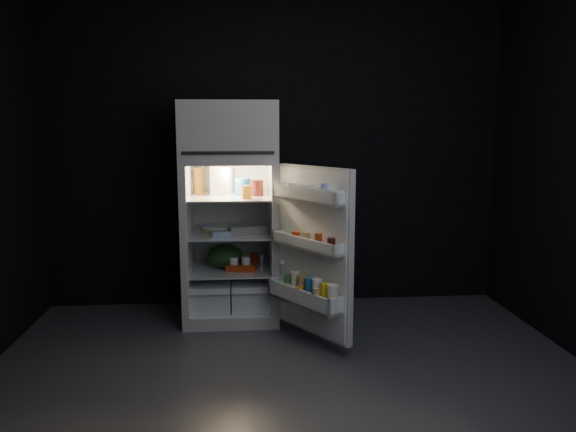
{
  "coord_description": "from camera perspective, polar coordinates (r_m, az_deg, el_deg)",
  "views": [
    {
      "loc": [
        -0.31,
        -3.26,
        1.59
      ],
      "look_at": [
        0.05,
        1.0,
        0.9
      ],
      "focal_mm": 35.0,
      "sensor_mm": 36.0,
      "label": 1
    }
  ],
  "objects": [
    {
      "name": "refrigerator",
      "position": [
        4.63,
        -5.9,
        1.23
      ],
      "size": [
        0.76,
        0.71,
        1.78
      ],
      "color": "silver",
      "rests_on": "ground"
    },
    {
      "name": "produce_bag",
      "position": [
        4.68,
        -6.41,
        -4.07
      ],
      "size": [
        0.3,
        0.26,
        0.2
      ],
      "primitive_type": "ellipsoid",
      "rotation": [
        0.0,
        0.0,
        0.02
      ],
      "color": "#193815",
      "rests_on": "refrigerator"
    },
    {
      "name": "floor",
      "position": [
        3.64,
        0.49,
        -16.72
      ],
      "size": [
        4.0,
        3.4,
        0.0
      ],
      "primitive_type": "cube",
      "color": "#48484D",
      "rests_on": "ground"
    },
    {
      "name": "small_can_red",
      "position": [
        4.81,
        -3.52,
        -4.31
      ],
      "size": [
        0.08,
        0.08,
        0.09
      ],
      "primitive_type": "cylinder",
      "rotation": [
        0.0,
        0.0,
        -0.26
      ],
      "color": "#AE330E",
      "rests_on": "refrigerator"
    },
    {
      "name": "amber_bottle",
      "position": [
        4.72,
        -9.06,
        3.53
      ],
      "size": [
        0.1,
        0.1,
        0.22
      ],
      "primitive_type": "cylinder",
      "rotation": [
        0.0,
        0.0,
        -0.19
      ],
      "color": "#AA691B",
      "rests_on": "refrigerator"
    },
    {
      "name": "pie",
      "position": [
        4.68,
        -6.91,
        -1.3
      ],
      "size": [
        0.42,
        0.42,
        0.04
      ],
      "primitive_type": "cylinder",
      "rotation": [
        0.0,
        0.0,
        -0.39
      ],
      "color": "#A18855",
      "rests_on": "refrigerator"
    },
    {
      "name": "fridge_door",
      "position": [
        4.02,
        2.43,
        -3.87
      ],
      "size": [
        0.55,
        0.71,
        1.22
      ],
      "color": "silver",
      "rests_on": "ground"
    },
    {
      "name": "wall_back",
      "position": [
        4.98,
        -1.31,
        6.4
      ],
      "size": [
        4.0,
        0.0,
        2.7
      ],
      "primitive_type": "cube",
      "color": "black",
      "rests_on": "ground"
    },
    {
      "name": "flat_package",
      "position": [
        4.47,
        -6.66,
        -1.79
      ],
      "size": [
        0.19,
        0.13,
        0.04
      ],
      "primitive_type": "cube",
      "rotation": [
        0.0,
        0.0,
        0.22
      ],
      "color": "#7F97C5",
      "rests_on": "refrigerator"
    },
    {
      "name": "small_can_silver",
      "position": [
        4.78,
        -2.7,
        -4.39
      ],
      "size": [
        0.08,
        0.08,
        0.09
      ],
      "primitive_type": "cylinder",
      "rotation": [
        0.0,
        0.0,
        -0.15
      ],
      "color": "silver",
      "rests_on": "refrigerator"
    },
    {
      "name": "mayo_jar",
      "position": [
        4.61,
        -4.63,
        2.98
      ],
      "size": [
        0.15,
        0.15,
        0.14
      ],
      "primitive_type": "cylinder",
      "rotation": [
        0.0,
        0.0,
        -0.27
      ],
      "color": "#2166B5",
      "rests_on": "refrigerator"
    },
    {
      "name": "egg_carton",
      "position": [
        4.52,
        -4.03,
        -1.43
      ],
      "size": [
        0.33,
        0.18,
        0.07
      ],
      "primitive_type": "cube",
      "rotation": [
        0.0,
        0.0,
        0.23
      ],
      "color": "gray",
      "rests_on": "refrigerator"
    },
    {
      "name": "jam_jar",
      "position": [
        4.56,
        -3.18,
        2.86
      ],
      "size": [
        0.11,
        0.11,
        0.13
      ],
      "primitive_type": "cylinder",
      "rotation": [
        0.0,
        0.0,
        0.02
      ],
      "color": "black",
      "rests_on": "refrigerator"
    },
    {
      "name": "small_carton",
      "position": [
        4.4,
        -4.28,
        2.43
      ],
      "size": [
        0.09,
        0.08,
        0.1
      ],
      "primitive_type": "cube",
      "rotation": [
        0.0,
        0.0,
        0.36
      ],
      "color": "orange",
      "rests_on": "refrigerator"
    },
    {
      "name": "wrapped_pkg",
      "position": [
        4.76,
        -3.99,
        -1.01
      ],
      "size": [
        0.14,
        0.12,
        0.05
      ],
      "primitive_type": "cube",
      "rotation": [
        0.0,
        0.0,
        -0.07
      ],
      "color": "beige",
      "rests_on": "refrigerator"
    },
    {
      "name": "wall_front",
      "position": [
        1.61,
        6.16,
        0.49
      ],
      "size": [
        4.0,
        0.0,
        2.7
      ],
      "primitive_type": "cube",
      "color": "black",
      "rests_on": "ground"
    },
    {
      "name": "yogurt_tray",
      "position": [
        4.6,
        -4.78,
        -5.21
      ],
      "size": [
        0.26,
        0.17,
        0.05
      ],
      "primitive_type": "cube",
      "rotation": [
        0.0,
        0.0,
        -0.18
      ],
      "color": "#AE330E",
      "rests_on": "refrigerator"
    },
    {
      "name": "milk_jug",
      "position": [
        4.63,
        -6.79,
        3.59
      ],
      "size": [
        0.18,
        0.18,
        0.24
      ],
      "primitive_type": "cube",
      "rotation": [
        0.0,
        0.0,
        -0.29
      ],
      "color": "white",
      "rests_on": "refrigerator"
    }
  ]
}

